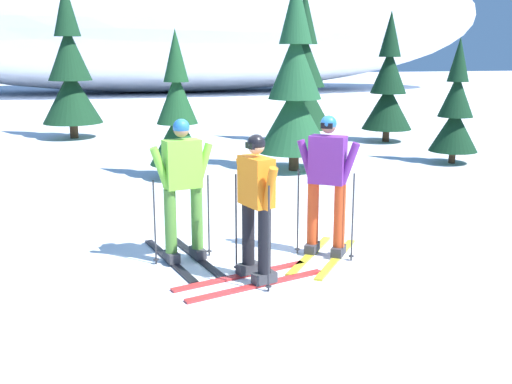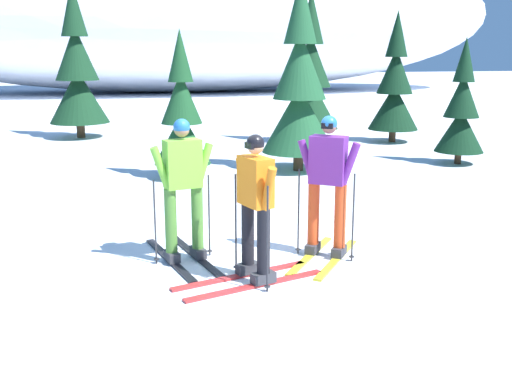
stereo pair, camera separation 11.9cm
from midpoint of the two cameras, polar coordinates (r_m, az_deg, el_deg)
ground_plane at (r=8.17m, az=0.64°, el=-5.86°), size 120.00×120.00×0.00m
skier_purple_jacket at (r=7.91m, az=7.09°, el=0.86°), size 1.32×1.59×1.85m
skier_lime_jacket at (r=7.73m, az=-6.36°, el=0.45°), size 0.87×1.85×1.83m
skier_orange_jacket at (r=7.03m, az=0.38°, el=-1.25°), size 1.85×1.00×1.73m
pine_tree_left at (r=19.43m, az=-16.13°, el=10.52°), size 1.78×1.78×4.61m
pine_tree_center_left at (r=12.83m, az=-6.67°, el=6.92°), size 1.18×1.18×3.07m
pine_tree_center at (r=13.58m, az=4.32°, el=9.36°), size 1.63×1.63×4.22m
pine_tree_center_right at (r=17.71m, az=5.24°, el=10.28°), size 1.64×1.64×4.26m
pine_tree_right at (r=18.29m, az=12.96°, el=9.40°), size 1.44×1.44×3.72m
pine_tree_far_right at (r=15.18m, az=18.78°, el=7.06°), size 1.13×1.13×2.93m
snow_ridge_background at (r=39.56m, az=-7.20°, el=16.33°), size 41.29×14.17×9.78m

